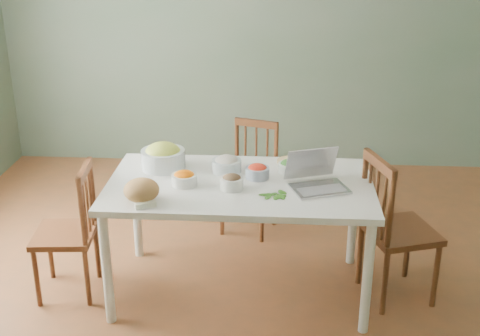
# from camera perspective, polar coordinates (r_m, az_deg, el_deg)

# --- Properties ---
(floor) EXTENTS (5.00, 5.00, 0.00)m
(floor) POSITION_cam_1_polar(r_m,az_deg,el_deg) (4.28, 0.38, -11.68)
(floor) COLOR brown
(floor) RESTS_ON ground
(wall_back) EXTENTS (5.00, 0.00, 2.70)m
(wall_back) POSITION_cam_1_polar(r_m,az_deg,el_deg) (6.15, 1.84, 12.37)
(wall_back) COLOR slate
(wall_back) RESTS_ON ground
(dining_table) EXTENTS (1.68, 0.95, 0.79)m
(dining_table) POSITION_cam_1_polar(r_m,az_deg,el_deg) (4.18, -0.00, -6.31)
(dining_table) COLOR white
(dining_table) RESTS_ON floor
(chair_far) EXTENTS (0.48, 0.47, 0.88)m
(chair_far) POSITION_cam_1_polar(r_m,az_deg,el_deg) (4.95, 0.79, -1.04)
(chair_far) COLOR #592A14
(chair_far) RESTS_ON floor
(chair_left) EXTENTS (0.41, 0.43, 0.90)m
(chair_left) POSITION_cam_1_polar(r_m,az_deg,el_deg) (4.29, -15.60, -5.53)
(chair_left) COLOR #592A14
(chair_left) RESTS_ON floor
(chair_right) EXTENTS (0.53, 0.55, 0.99)m
(chair_right) POSITION_cam_1_polar(r_m,az_deg,el_deg) (4.21, 14.29, -5.28)
(chair_right) COLOR #592A14
(chair_right) RESTS_ON floor
(bread_boule) EXTENTS (0.22, 0.22, 0.14)m
(bread_boule) POSITION_cam_1_polar(r_m,az_deg,el_deg) (3.77, -8.89, -1.98)
(bread_boule) COLOR tan
(bread_boule) RESTS_ON dining_table
(butter_stick) EXTENTS (0.13, 0.08, 0.03)m
(butter_stick) POSITION_cam_1_polar(r_m,az_deg,el_deg) (3.70, -8.52, -3.32)
(butter_stick) COLOR white
(butter_stick) RESTS_ON dining_table
(bowl_squash) EXTENTS (0.34, 0.34, 0.17)m
(bowl_squash) POSITION_cam_1_polar(r_m,az_deg,el_deg) (4.24, -6.96, 1.08)
(bowl_squash) COLOR gold
(bowl_squash) RESTS_ON dining_table
(bowl_carrot) EXTENTS (0.21, 0.21, 0.09)m
(bowl_carrot) POSITION_cam_1_polar(r_m,az_deg,el_deg) (3.97, -5.05, -0.92)
(bowl_carrot) COLOR #D56E00
(bowl_carrot) RESTS_ON dining_table
(bowl_onion) EXTENTS (0.22, 0.22, 0.11)m
(bowl_onion) POSITION_cam_1_polar(r_m,az_deg,el_deg) (4.16, -1.23, 0.37)
(bowl_onion) COLOR beige
(bowl_onion) RESTS_ON dining_table
(bowl_mushroom) EXTENTS (0.17, 0.17, 0.09)m
(bowl_mushroom) POSITION_cam_1_polar(r_m,az_deg,el_deg) (3.90, -0.75, -1.25)
(bowl_mushroom) COLOR #4A3323
(bowl_mushroom) RESTS_ON dining_table
(bowl_redpep) EXTENTS (0.20, 0.20, 0.09)m
(bowl_redpep) POSITION_cam_1_polar(r_m,az_deg,el_deg) (4.06, 1.58, -0.29)
(bowl_redpep) COLOR red
(bowl_redpep) RESTS_ON dining_table
(bowl_broccoli) EXTENTS (0.15, 0.15, 0.08)m
(bowl_broccoli) POSITION_cam_1_polar(r_m,az_deg,el_deg) (4.17, 4.38, 0.17)
(bowl_broccoli) COLOR #1B531F
(bowl_broccoli) RESTS_ON dining_table
(flatbread) EXTENTS (0.25, 0.25, 0.02)m
(flatbread) POSITION_cam_1_polar(r_m,az_deg,el_deg) (4.34, 4.58, 0.60)
(flatbread) COLOR #D6BD8C
(flatbread) RESTS_ON dining_table
(basil_bunch) EXTENTS (0.19, 0.19, 0.02)m
(basil_bunch) POSITION_cam_1_polar(r_m,az_deg,el_deg) (3.83, 2.98, -2.33)
(basil_bunch) COLOR #1C490E
(basil_bunch) RESTS_ON dining_table
(laptop) EXTENTS (0.42, 0.40, 0.23)m
(laptop) POSITION_cam_1_polar(r_m,az_deg,el_deg) (3.89, 7.28, -0.44)
(laptop) COLOR silver
(laptop) RESTS_ON dining_table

